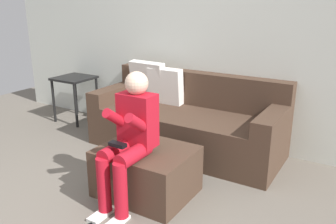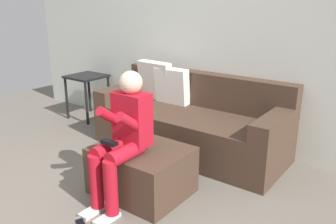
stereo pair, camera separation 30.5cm
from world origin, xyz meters
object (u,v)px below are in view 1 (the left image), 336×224
(couch_sectional, at_px, (186,122))
(person_seated, at_px, (129,136))
(ottoman, at_px, (146,171))
(side_table, at_px, (75,85))

(couch_sectional, bearing_deg, person_seated, -82.51)
(ottoman, bearing_deg, person_seated, -96.15)
(side_table, bearing_deg, couch_sectional, -2.07)
(person_seated, relative_size, side_table, 1.78)
(ottoman, xyz_separation_m, side_table, (-1.98, 1.12, 0.30))
(side_table, bearing_deg, ottoman, -29.57)
(couch_sectional, bearing_deg, side_table, 177.93)
(couch_sectional, height_order, side_table, couch_sectional)
(couch_sectional, xyz_separation_m, ottoman, (0.19, -1.06, -0.11))
(side_table, bearing_deg, person_seated, -33.97)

